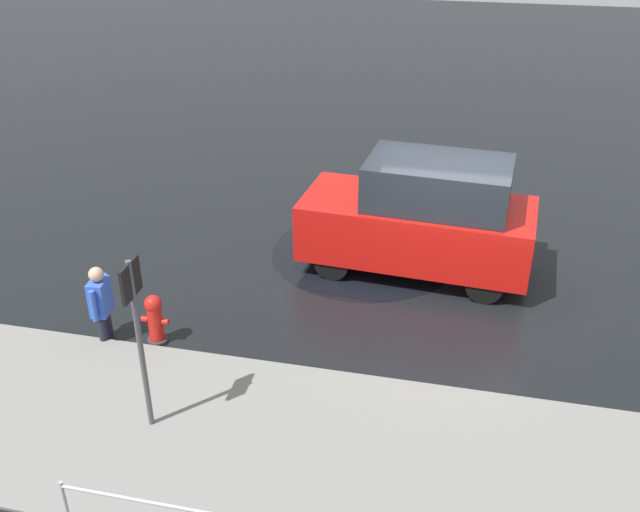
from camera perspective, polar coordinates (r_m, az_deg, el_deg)
ground_plane at (r=12.19m, az=9.67°, el=-2.65°), size 60.00×60.00×0.00m
kerb_strip at (r=8.84m, az=7.62°, el=-16.51°), size 24.00×3.20×0.04m
moving_hatchback at (r=12.25m, az=8.16°, el=3.10°), size 4.02×1.99×2.06m
fire_hydrant at (r=10.81m, az=-13.06°, el=-4.97°), size 0.42×0.31×0.80m
pedestrian at (r=10.95m, az=-17.16°, el=-3.35°), size 0.27×0.57×1.22m
sign_post at (r=8.63m, az=-14.44°, el=-5.17°), size 0.07×0.44×2.40m
puddle_patch at (r=13.16m, az=3.61°, el=0.24°), size 3.43×3.43×0.01m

